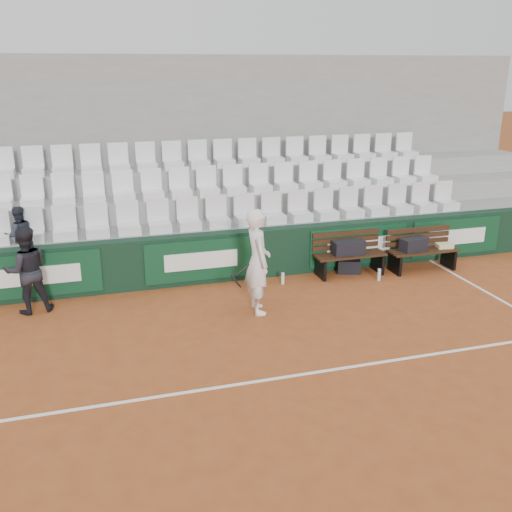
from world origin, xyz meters
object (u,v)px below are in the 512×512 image
Objects in this scene: tennis_player at (258,261)px; sports_bag_right at (414,244)px; water_bottle_near at (283,278)px; sports_bag_ground at (349,266)px; sports_bag_left at (349,248)px; bench_left at (350,264)px; spectator_c at (16,212)px; water_bottle_far at (379,275)px; ball_kid at (27,270)px; bench_right at (422,260)px.

sports_bag_right is at bearing 16.27° from tennis_player.
sports_bag_ground is at bearing 8.59° from water_bottle_near.
sports_bag_left is 1.13× the size of sports_bag_right.
spectator_c is (-6.40, 0.96, 1.34)m from bench_left.
water_bottle_far is 0.22× the size of spectator_c.
sports_bag_right is at bearing -11.14° from sports_bag_ground.
tennis_player is at bearing 153.48° from ball_kid.
spectator_c is (-4.03, 2.20, 0.63)m from tennis_player.
ball_kid is 1.38× the size of spectator_c.
sports_bag_ground is at bearing 171.81° from ball_kid.
bench_left and bench_right have the same top height.
bench_left is at bearing 174.00° from bench_right.
water_bottle_near is (-2.89, 0.03, -0.47)m from sports_bag_right.
bench_right is at bearing -4.83° from sports_bag_right.
sports_bag_ground is 0.30× the size of ball_kid.
bench_right is 7.85m from ball_kid.
tennis_player reaches higher than water_bottle_far.
water_bottle_far is (0.39, -0.60, -0.02)m from sports_bag_ground.
tennis_player reaches higher than bench_right.
spectator_c is at bearing 171.51° from bench_left.
sports_bag_ground reaches higher than water_bottle_near.
bench_right reaches higher than water_bottle_far.
bench_right is 2.57× the size of sports_bag_right.
tennis_player is 1.66× the size of spectator_c.
sports_bag_right is 2.50× the size of water_bottle_near.
spectator_c is at bearing 172.56° from sports_bag_ground.
tennis_player is at bearing -164.86° from bench_right.
bench_right is 1.60m from sports_bag_ground.
bench_right is 0.43m from sports_bag_right.
bench_right is at bearing 15.14° from tennis_player.
spectator_c is (-6.37, 0.95, 0.97)m from sports_bag_left.
water_bottle_far is (0.47, -0.50, -0.47)m from sports_bag_left.
sports_bag_left is 6.51m from spectator_c.
bench_left is at bearing -108.23° from sports_bag_ground.
sports_bag_ground is at bearing 168.86° from sports_bag_right.
water_bottle_near is 5.22m from spectator_c.
water_bottle_near is (-1.55, -0.23, -0.03)m from sports_bag_ground.
bench_left is at bearing 131.56° from water_bottle_far.
spectator_c is at bearing -91.34° from ball_kid.
bench_right is 3.12m from water_bottle_near.
sports_bag_right reaches higher than water_bottle_near.
bench_right is 2.27× the size of sports_bag_left.
water_bottle_far is at bearing -164.87° from bench_right.
spectator_c is at bearing 172.01° from bench_right.
bench_right is at bearing 156.71° from spectator_c.
water_bottle_far is (-1.18, -0.32, -0.10)m from bench_right.
bench_left is 0.80× the size of tennis_player.
sports_bag_right is (1.42, -0.16, -0.01)m from sports_bag_left.
water_bottle_near is 0.13× the size of tennis_player.
water_bottle_far is at bearing -46.64° from sports_bag_left.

